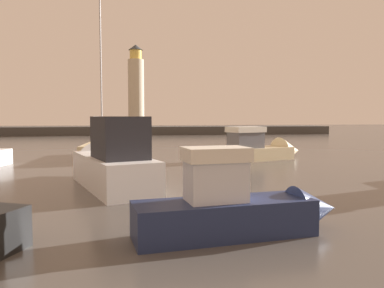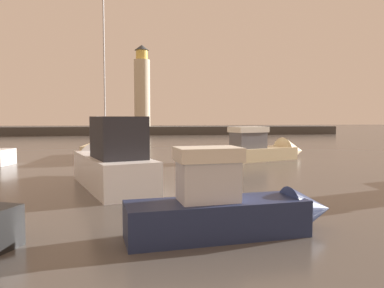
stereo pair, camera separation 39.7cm
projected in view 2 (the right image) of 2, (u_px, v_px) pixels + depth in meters
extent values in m
plane|color=#4C4742|center=(161.00, 150.00, 34.89)|extent=(220.00, 220.00, 0.00)
cube|color=#423F3D|center=(153.00, 130.00, 67.25)|extent=(65.62, 6.87, 1.42)
cylinder|color=beige|center=(142.00, 93.00, 66.55)|extent=(2.79, 2.79, 11.73)
cylinder|color=#F2CC59|center=(142.00, 55.00, 66.07)|extent=(2.09, 2.09, 1.64)
cone|color=#33383D|center=(142.00, 48.00, 65.98)|extent=(2.51, 2.51, 0.94)
cube|color=#1E284C|center=(217.00, 218.00, 9.68)|extent=(4.83, 2.06, 0.94)
cone|color=#1E284C|center=(309.00, 210.00, 10.38)|extent=(1.46, 1.53, 1.36)
cube|color=silver|center=(208.00, 181.00, 9.54)|extent=(1.59, 1.17, 1.02)
cube|color=silver|center=(208.00, 154.00, 9.49)|extent=(1.75, 1.29, 0.36)
cube|color=white|center=(112.00, 172.00, 16.44)|extent=(4.20, 6.80, 1.40)
cone|color=white|center=(94.00, 161.00, 19.81)|extent=(2.67, 2.59, 2.14)
cube|color=#232328|center=(118.00, 137.00, 15.35)|extent=(2.53, 2.99, 1.71)
cube|color=beige|center=(257.00, 154.00, 26.91)|extent=(6.04, 4.15, 0.90)
cone|color=beige|center=(292.00, 151.00, 28.52)|extent=(2.66, 2.73, 2.14)
cube|color=#595960|center=(248.00, 140.00, 26.44)|extent=(2.63, 2.20, 1.11)
cube|color=silver|center=(248.00, 130.00, 26.38)|extent=(2.89, 2.42, 0.39)
cube|color=beige|center=(104.00, 150.00, 28.18)|extent=(2.28, 7.77, 1.17)
cylinder|color=#B7B7BC|center=(104.00, 72.00, 28.53)|extent=(0.12, 0.12, 10.67)
cylinder|color=#B7B7BC|center=(101.00, 117.00, 26.66)|extent=(0.25, 4.24, 0.09)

